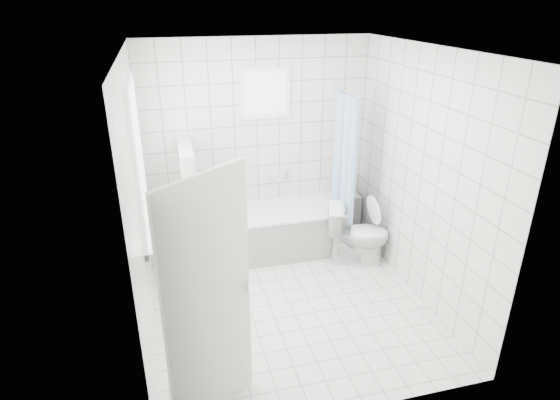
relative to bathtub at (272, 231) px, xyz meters
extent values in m
plane|color=white|center=(-0.08, -1.12, -0.29)|extent=(3.00, 3.00, 0.00)
plane|color=white|center=(-0.08, -1.12, 2.31)|extent=(3.00, 3.00, 0.00)
cube|color=white|center=(-0.08, 0.38, 1.01)|extent=(2.80, 0.02, 2.60)
cube|color=white|center=(-0.08, -2.62, 1.01)|extent=(2.80, 0.02, 2.60)
cube|color=white|center=(-1.48, -1.12, 1.01)|extent=(0.02, 3.00, 2.60)
cube|color=white|center=(1.32, -1.12, 1.01)|extent=(0.02, 3.00, 2.60)
cube|color=white|center=(-1.44, -0.82, 1.31)|extent=(0.01, 0.90, 1.40)
cube|color=white|center=(0.02, 0.33, 1.66)|extent=(0.50, 0.01, 0.50)
cube|color=white|center=(-1.39, -0.82, 0.57)|extent=(0.18, 1.02, 0.08)
cube|color=silver|center=(-1.02, -2.36, 0.71)|extent=(0.66, 0.52, 2.00)
cube|color=white|center=(0.00, 0.00, -0.02)|extent=(1.84, 0.75, 0.55)
cube|color=white|center=(0.00, 0.00, 0.27)|extent=(1.86, 0.77, 0.03)
cube|color=white|center=(-0.99, -0.05, 0.46)|extent=(0.15, 0.85, 1.50)
cube|color=white|center=(1.08, 0.25, -0.02)|extent=(0.40, 0.24, 0.55)
imported|color=white|center=(0.95, -0.51, 0.08)|extent=(0.83, 0.63, 0.74)
cylinder|color=silver|center=(0.87, -0.02, 1.71)|extent=(0.02, 0.80, 0.02)
cube|color=silver|center=(0.10, 0.33, 0.56)|extent=(0.18, 0.06, 0.06)
imported|color=white|center=(-1.38, -0.71, 0.74)|extent=(0.10, 0.10, 0.26)
imported|color=silver|center=(-1.38, -0.84, 0.69)|extent=(0.16, 0.16, 0.17)
imported|color=#E070E0|center=(-1.38, -0.53, 0.71)|extent=(0.10, 0.10, 0.20)
cylinder|color=#1629B4|center=(1.11, 0.27, 0.38)|extent=(0.06, 0.06, 0.24)
cylinder|color=#F3F419|center=(1.13, 0.17, 0.37)|extent=(0.06, 0.06, 0.23)
cylinder|color=#16873B|center=(1.00, 0.16, 0.38)|extent=(0.06, 0.06, 0.23)
camera|label=1|loc=(-1.22, -5.12, 2.71)|focal=30.00mm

